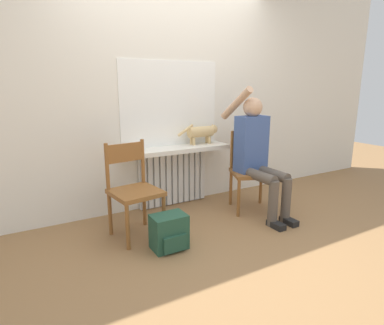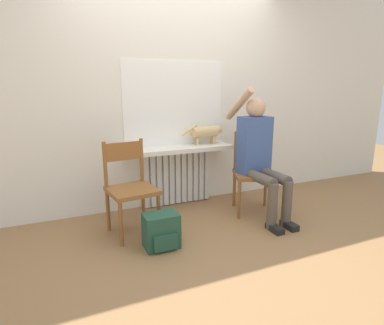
{
  "view_description": "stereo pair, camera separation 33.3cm",
  "coord_description": "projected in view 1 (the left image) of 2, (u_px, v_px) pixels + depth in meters",
  "views": [
    {
      "loc": [
        -1.62,
        -2.16,
        1.4
      ],
      "look_at": [
        0.0,
        0.7,
        0.61
      ],
      "focal_mm": 30.0,
      "sensor_mm": 36.0,
      "label": 1
    },
    {
      "loc": [
        -1.33,
        -2.31,
        1.4
      ],
      "look_at": [
        0.0,
        0.7,
        0.61
      ],
      "focal_mm": 30.0,
      "sensor_mm": 36.0,
      "label": 2
    }
  ],
  "objects": [
    {
      "name": "window_glass",
      "position": [
        171.0,
        104.0,
        3.66
      ],
      "size": [
        1.21,
        0.01,
        0.95
      ],
      "color": "white",
      "rests_on": "windowsill"
    },
    {
      "name": "person",
      "position": [
        257.0,
        151.0,
        3.49
      ],
      "size": [
        0.36,
        1.03,
        1.4
      ],
      "color": "brown",
      "rests_on": "ground_plane"
    },
    {
      "name": "windowsill",
      "position": [
        177.0,
        149.0,
        3.65
      ],
      "size": [
        1.26,
        0.31,
        0.05
      ],
      "color": "white",
      "rests_on": "radiator"
    },
    {
      "name": "ground_plane",
      "position": [
        230.0,
        243.0,
        2.93
      ],
      "size": [
        12.0,
        12.0,
        0.0
      ],
      "primitive_type": "plane",
      "color": "olive"
    },
    {
      "name": "chair_left",
      "position": [
        133.0,
        189.0,
        2.99
      ],
      "size": [
        0.47,
        0.47,
        0.89
      ],
      "rotation": [
        0.0,
        0.0,
        0.13
      ],
      "color": "brown",
      "rests_on": "ground_plane"
    },
    {
      "name": "wall_with_window",
      "position": [
        169.0,
        90.0,
        3.65
      ],
      "size": [
        7.0,
        0.06,
        2.7
      ],
      "color": "white",
      "rests_on": "ground_plane"
    },
    {
      "name": "backpack",
      "position": [
        169.0,
        232.0,
        2.8
      ],
      "size": [
        0.3,
        0.24,
        0.31
      ],
      "color": "#234C38",
      "rests_on": "ground_plane"
    },
    {
      "name": "radiator",
      "position": [
        173.0,
        177.0,
        3.82
      ],
      "size": [
        0.85,
        0.08,
        0.67
      ],
      "color": "silver",
      "rests_on": "ground_plane"
    },
    {
      "name": "cat",
      "position": [
        202.0,
        132.0,
        3.82
      ],
      "size": [
        0.54,
        0.12,
        0.25
      ],
      "color": "#DBB77A",
      "rests_on": "windowsill"
    },
    {
      "name": "chair_right",
      "position": [
        250.0,
        170.0,
        3.65
      ],
      "size": [
        0.55,
        0.55,
        0.89
      ],
      "rotation": [
        0.0,
        0.0,
        -0.4
      ],
      "color": "brown",
      "rests_on": "ground_plane"
    }
  ]
}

